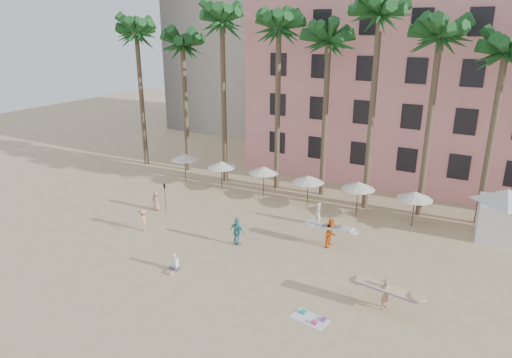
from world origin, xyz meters
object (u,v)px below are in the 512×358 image
object	(u,v)px
pink_hotel	(452,90)
carrier_yellow	(386,292)
cabana	(504,210)
carrier_white	(331,232)

from	to	relation	value
pink_hotel	carrier_yellow	size ratio (longest dim) A/B	11.35
cabana	carrier_yellow	distance (m)	12.75
pink_hotel	carrier_white	size ratio (longest dim) A/B	12.77
carrier_yellow	carrier_white	distance (m)	7.07
pink_hotel	cabana	size ratio (longest dim) A/B	7.16
cabana	carrier_white	size ratio (longest dim) A/B	1.78
pink_hotel	carrier_white	xyz separation A→B (m)	(-3.92, -19.12, -6.99)
carrier_white	pink_hotel	bearing A→B (deg)	78.40
pink_hotel	cabana	bearing A→B (deg)	-66.10
carrier_yellow	carrier_white	bearing A→B (deg)	133.00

